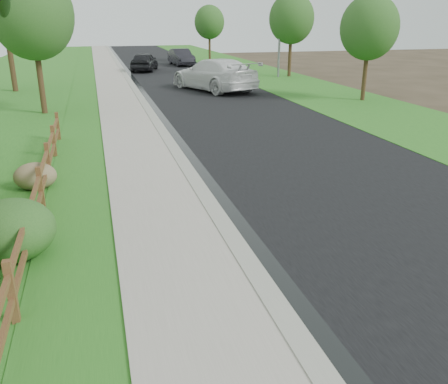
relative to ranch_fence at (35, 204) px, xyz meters
name	(u,v)px	position (x,y,z in m)	size (l,w,h in m)	color
road	(179,76)	(8.20, 28.60, -0.61)	(8.00, 90.00, 0.02)	black
curb	(127,77)	(4.00, 28.60, -0.56)	(0.40, 90.00, 0.12)	gray
wet_gutter	(131,77)	(4.35, 28.60, -0.60)	(0.50, 90.00, 0.00)	black
sidewalk	(110,77)	(2.70, 28.60, -0.57)	(2.20, 90.00, 0.10)	gray
grass_strip	(85,78)	(0.80, 28.60, -0.59)	(1.60, 90.00, 0.06)	#25631C
lawn_near	(13,81)	(-4.40, 28.60, -0.60)	(9.00, 90.00, 0.04)	#25631C
verge_far	(259,73)	(15.10, 28.60, -0.60)	(6.00, 90.00, 0.04)	#25631C
ranch_fence	(35,204)	(0.00, 0.00, 0.00)	(0.12, 16.92, 1.10)	#4F261A
white_suv	(214,74)	(8.96, 19.88, 0.40)	(2.80, 6.89, 2.00)	silver
dark_car_mid	(144,62)	(5.90, 33.00, 0.21)	(1.90, 4.71, 1.61)	black
dark_car_far	(181,57)	(10.00, 37.46, 0.18)	(1.64, 4.72, 1.55)	black
streetlight	(279,11)	(15.45, 25.48, 4.26)	(1.92, 0.85, 8.62)	gray
boulder	(35,176)	(-0.30, 2.81, -0.24)	(1.13, 0.85, 0.76)	brown
shrub_c	(12,230)	(-0.31, -1.30, -0.02)	(1.65, 1.65, 1.19)	#234F1C
tree_near_left	(32,14)	(-0.99, 14.29, 3.96)	(3.76, 3.76, 6.66)	#352216
tree_near_right	(369,28)	(16.16, 13.78, 3.31)	(3.15, 3.15, 5.68)	#352216
tree_mid_right	(292,19)	(16.60, 25.72, 3.75)	(3.47, 3.47, 6.29)	#352216
tree_far_right	(209,22)	(13.60, 40.41, 3.38)	(3.10, 3.10, 5.72)	#352216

